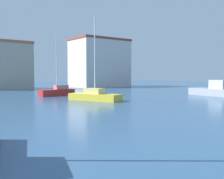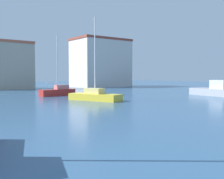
% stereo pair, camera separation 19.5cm
% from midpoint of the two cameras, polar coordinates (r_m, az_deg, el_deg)
% --- Properties ---
extents(water, '(160.00, 160.00, 0.00)m').
position_cam_midpoint_polar(water, '(28.27, -7.40, -2.44)').
color(water, '#2D5175').
rests_on(water, ground).
extents(sailboat_red_inner_mooring, '(4.90, 1.77, 7.96)m').
position_cam_midpoint_polar(sailboat_red_inner_mooring, '(35.43, -11.99, -0.38)').
color(sailboat_red_inner_mooring, '#B22823').
rests_on(sailboat_red_inner_mooring, water).
extents(sailboat_yellow_center_channel, '(4.02, 6.19, 8.97)m').
position_cam_midpoint_polar(sailboat_yellow_center_channel, '(28.30, -3.99, -1.37)').
color(sailboat_yellow_center_channel, gold).
rests_on(sailboat_yellow_center_channel, water).
extents(motorboat_grey_far_right, '(3.90, 8.11, 2.09)m').
position_cam_midpoint_polar(motorboat_grey_far_right, '(37.20, 22.00, -0.27)').
color(motorboat_grey_far_right, gray).
rests_on(motorboat_grey_far_right, water).
extents(yacht_club, '(8.94, 7.23, 9.25)m').
position_cam_midpoint_polar(yacht_club, '(55.06, -22.38, 4.92)').
color(yacht_club, '#B2A893').
rests_on(yacht_club, ground).
extents(warehouse_block, '(12.57, 8.44, 11.09)m').
position_cam_midpoint_polar(warehouse_block, '(61.13, -2.81, 5.83)').
color(warehouse_block, beige).
rests_on(warehouse_block, ground).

